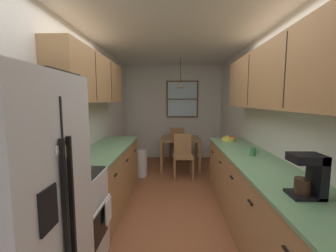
% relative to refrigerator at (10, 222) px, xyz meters
% --- Properties ---
extents(ground_plane, '(12.00, 12.00, 0.00)m').
position_rel_refrigerator_xyz_m(ground_plane, '(0.96, 2.24, -0.88)').
color(ground_plane, brown).
extents(wall_left, '(0.10, 9.00, 2.55)m').
position_rel_refrigerator_xyz_m(wall_left, '(-0.39, 2.24, 0.40)').
color(wall_left, white).
rests_on(wall_left, ground).
extents(wall_right, '(0.10, 9.00, 2.55)m').
position_rel_refrigerator_xyz_m(wall_right, '(2.31, 2.24, 0.40)').
color(wall_right, white).
rests_on(wall_right, ground).
extents(wall_back, '(4.40, 0.10, 2.55)m').
position_rel_refrigerator_xyz_m(wall_back, '(0.96, 4.89, 0.40)').
color(wall_back, white).
rests_on(wall_back, ground).
extents(ceiling_slab, '(4.40, 9.00, 0.08)m').
position_rel_refrigerator_xyz_m(ceiling_slab, '(0.96, 2.24, 1.71)').
color(ceiling_slab, white).
extents(refrigerator, '(0.71, 0.80, 1.76)m').
position_rel_refrigerator_xyz_m(refrigerator, '(0.00, 0.00, 0.00)').
color(refrigerator, silver).
rests_on(refrigerator, ground).
extents(stove_range, '(0.66, 0.58, 1.10)m').
position_rel_refrigerator_xyz_m(stove_range, '(-0.04, 0.71, -0.41)').
color(stove_range, silver).
rests_on(stove_range, ground).
extents(microwave_over_range, '(0.39, 0.57, 0.30)m').
position_rel_refrigerator_xyz_m(microwave_over_range, '(-0.15, 0.71, 0.82)').
color(microwave_over_range, black).
extents(counter_left, '(0.64, 1.98, 0.90)m').
position_rel_refrigerator_xyz_m(counter_left, '(-0.04, 1.99, -0.43)').
color(counter_left, '#A87A4C').
rests_on(counter_left, ground).
extents(upper_cabinets_left, '(0.33, 2.06, 0.66)m').
position_rel_refrigerator_xyz_m(upper_cabinets_left, '(-0.18, 1.94, 1.02)').
color(upper_cabinets_left, '#A87A4C').
extents(counter_right, '(0.64, 3.19, 0.90)m').
position_rel_refrigerator_xyz_m(counter_right, '(1.96, 1.30, -0.43)').
color(counter_right, '#A87A4C').
rests_on(counter_right, ground).
extents(upper_cabinets_right, '(0.33, 2.87, 0.71)m').
position_rel_refrigerator_xyz_m(upper_cabinets_right, '(2.10, 1.25, 0.98)').
color(upper_cabinets_right, '#A87A4C').
extents(dining_table, '(0.90, 0.85, 0.72)m').
position_rel_refrigerator_xyz_m(dining_table, '(1.12, 3.89, -0.27)').
color(dining_table, olive).
rests_on(dining_table, ground).
extents(dining_chair_near, '(0.42, 0.42, 0.90)m').
position_rel_refrigerator_xyz_m(dining_chair_near, '(1.16, 3.26, -0.38)').
color(dining_chair_near, '#A87A4C').
rests_on(dining_chair_near, ground).
extents(dining_chair_far, '(0.40, 0.40, 0.90)m').
position_rel_refrigerator_xyz_m(dining_chair_far, '(1.05, 4.52, -0.38)').
color(dining_chair_far, '#A87A4C').
rests_on(dining_chair_far, ground).
extents(pendant_light, '(0.24, 0.24, 0.65)m').
position_rel_refrigerator_xyz_m(pendant_light, '(1.12, 3.89, 1.07)').
color(pendant_light, black).
extents(back_window, '(0.86, 0.05, 1.00)m').
position_rel_refrigerator_xyz_m(back_window, '(1.20, 4.82, 0.75)').
color(back_window, brown).
extents(trash_bin, '(0.31, 0.31, 0.55)m').
position_rel_refrigerator_xyz_m(trash_bin, '(0.26, 3.27, -0.60)').
color(trash_bin, silver).
rests_on(trash_bin, ground).
extents(storage_canister, '(0.11, 0.11, 0.16)m').
position_rel_refrigerator_xyz_m(storage_canister, '(-0.04, 1.14, 0.10)').
color(storage_canister, '#D84C19').
rests_on(storage_canister, counter_left).
extents(dish_towel, '(0.02, 0.16, 0.24)m').
position_rel_refrigerator_xyz_m(dish_towel, '(0.32, 0.86, -0.38)').
color(dish_towel, white).
extents(coffee_maker, '(0.22, 0.18, 0.31)m').
position_rel_refrigerator_xyz_m(coffee_maker, '(1.95, 0.35, 0.19)').
color(coffee_maker, black).
rests_on(coffee_maker, counter_right).
extents(mug_by_coffeemaker, '(0.11, 0.08, 0.11)m').
position_rel_refrigerator_xyz_m(mug_by_coffeemaker, '(1.97, 1.53, 0.08)').
color(mug_by_coffeemaker, '#3F7F4C').
rests_on(mug_by_coffeemaker, counter_right).
extents(fruit_bowl, '(0.22, 0.22, 0.09)m').
position_rel_refrigerator_xyz_m(fruit_bowl, '(1.92, 2.56, 0.06)').
color(fruit_bowl, '#E5D14C').
rests_on(fruit_bowl, counter_right).
extents(table_serving_bowl, '(0.17, 0.17, 0.06)m').
position_rel_refrigerator_xyz_m(table_serving_bowl, '(1.17, 3.92, -0.13)').
color(table_serving_bowl, silver).
rests_on(table_serving_bowl, dining_table).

